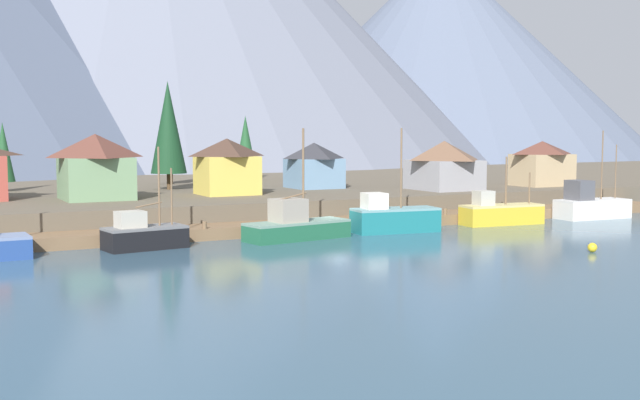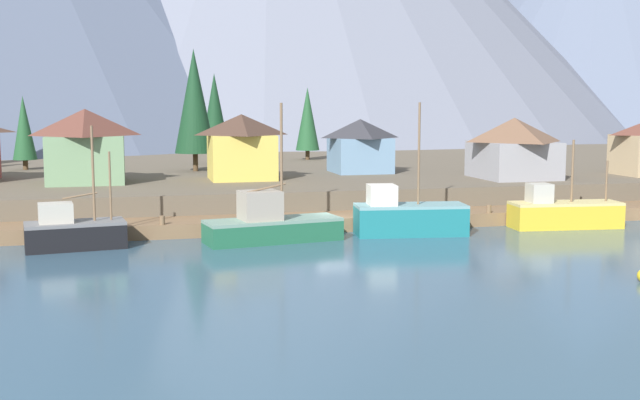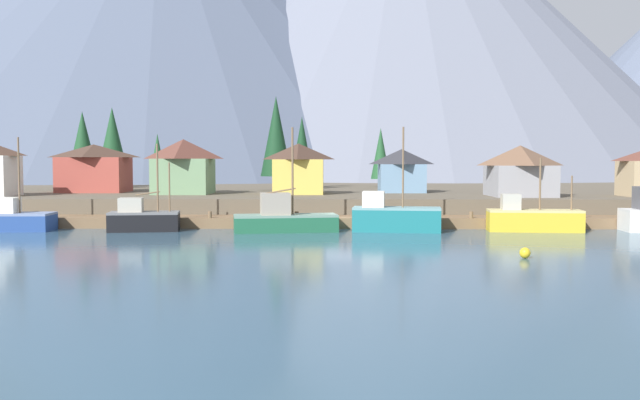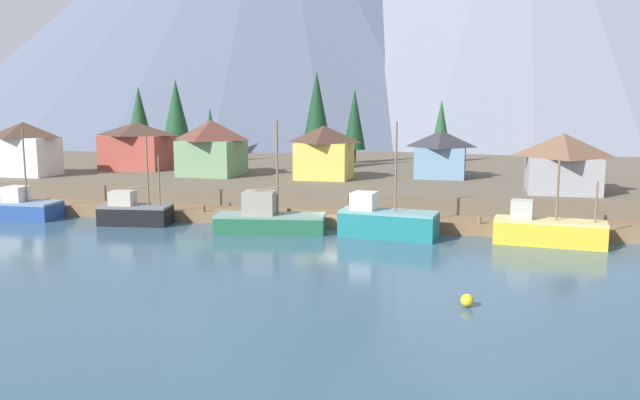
{
  "view_description": "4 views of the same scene",
  "coord_description": "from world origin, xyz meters",
  "views": [
    {
      "loc": [
        -33.3,
        -61.88,
        8.97
      ],
      "look_at": [
        -0.21,
        2.54,
        2.71
      ],
      "focal_mm": 45.03,
      "sensor_mm": 36.0,
      "label": 1
    },
    {
      "loc": [
        -14.0,
        -53.2,
        9.2
      ],
      "look_at": [
        -0.31,
        3.09,
        1.99
      ],
      "focal_mm": 44.0,
      "sensor_mm": 36.0,
      "label": 2
    },
    {
      "loc": [
        -1.03,
        -62.82,
        6.26
      ],
      "look_at": [
        -1.9,
        3.86,
        2.45
      ],
      "focal_mm": 38.68,
      "sensor_mm": 36.0,
      "label": 3
    },
    {
      "loc": [
        12.1,
        -52.99,
        10.82
      ],
      "look_at": [
        -1.83,
        2.58,
        2.08
      ],
      "focal_mm": 36.61,
      "sensor_mm": 36.0,
      "label": 4
    }
  ],
  "objects": [
    {
      "name": "conifer_back_left",
      "position": [
        -24.23,
        30.16,
        6.69
      ],
      "size": [
        2.34,
        2.34,
        7.41
      ],
      "color": "#4C3823",
      "rests_on": "shoreline_bank"
    },
    {
      "name": "dock",
      "position": [
        0.0,
        1.99,
        0.5
      ],
      "size": [
        80.0,
        4.0,
        1.6
      ],
      "color": "brown",
      "rests_on": "ground_plane"
    },
    {
      "name": "shoreline_bank",
      "position": [
        0.0,
        32.0,
        1.25
      ],
      "size": [
        400.0,
        56.0,
        2.5
      ],
      "primitive_type": "cube",
      "color": "brown",
      "rests_on": "ground_plane"
    },
    {
      "name": "conifer_back_right",
      "position": [
        6.44,
        37.03,
        7.28
      ],
      "size": [
        2.8,
        2.8,
        8.48
      ],
      "color": "#4C3823",
      "rests_on": "shoreline_bank"
    },
    {
      "name": "fishing_boat_black",
      "position": [
        -17.63,
        -1.95,
        1.07
      ],
      "size": [
        6.42,
        3.57,
        7.76
      ],
      "rotation": [
        0.0,
        0.0,
        0.14
      ],
      "color": "black",
      "rests_on": "ground_plane"
    },
    {
      "name": "house_blue",
      "position": [
        7.6,
        19.24,
        5.12
      ],
      "size": [
        5.54,
        5.67,
        5.13
      ],
      "color": "#6689A8",
      "rests_on": "shoreline_bank"
    },
    {
      "name": "fishing_boat_yellow",
      "position": [
        17.03,
        -1.77,
        1.11
      ],
      "size": [
        8.3,
        3.3,
        6.5
      ],
      "rotation": [
        0.0,
        0.0,
        -0.09
      ],
      "color": "gold",
      "rests_on": "ground_plane"
    },
    {
      "name": "house_red",
      "position": [
        -29.11,
        19.1,
        5.41
      ],
      "size": [
        8.04,
        5.95,
        5.71
      ],
      "color": "#9E4238",
      "rests_on": "shoreline_bank"
    },
    {
      "name": "conifer_near_left",
      "position": [
        -4.81,
        33.53,
        8.34
      ],
      "size": [
        3.01,
        3.01,
        9.91
      ],
      "color": "#4C3823",
      "rests_on": "shoreline_bank"
    },
    {
      "name": "fishing_boat_blue",
      "position": [
        -29.17,
        -1.87,
        1.01
      ],
      "size": [
        6.58,
        3.41,
        8.35
      ],
      "rotation": [
        0.0,
        0.0,
        0.04
      ],
      "color": "navy",
      "rests_on": "ground_plane"
    },
    {
      "name": "house_yellow",
      "position": [
        -4.47,
        14.96,
        5.41
      ],
      "size": [
        5.85,
        5.37,
        5.7
      ],
      "color": "gold",
      "rests_on": "shoreline_bank"
    },
    {
      "name": "conifer_mid_right",
      "position": [
        -33.44,
        27.55,
        8.14
      ],
      "size": [
        4.17,
        4.17,
        10.24
      ],
      "color": "#4C3823",
      "rests_on": "shoreline_bank"
    },
    {
      "name": "fishing_boat_green",
      "position": [
        -5.04,
        -2.41,
        1.15
      ],
      "size": [
        9.41,
        4.42,
        9.19
      ],
      "rotation": [
        0.0,
        0.0,
        0.16
      ],
      "color": "#1E5B3D",
      "rests_on": "ground_plane"
    },
    {
      "name": "conifer_near_right",
      "position": [
        -32.25,
        36.23,
        9.13
      ],
      "size": [
        4.36,
        4.36,
        11.47
      ],
      "color": "#4C3823",
      "rests_on": "shoreline_bank"
    },
    {
      "name": "mountain_central_peak",
      "position": [
        19.79,
        133.07,
        43.66
      ],
      "size": [
        168.4,
        168.4,
        87.32
      ],
      "primitive_type": "cone",
      "color": "slate",
      "rests_on": "ground_plane"
    },
    {
      "name": "ground_plane",
      "position": [
        0.0,
        20.0,
        -0.5
      ],
      "size": [
        400.0,
        400.0,
        1.0
      ],
      "primitive_type": "cube",
      "color": "#335166"
    },
    {
      "name": "house_grey",
      "position": [
        19.23,
        10.41,
        5.25
      ],
      "size": [
        6.55,
        7.34,
        5.38
      ],
      "color": "gray",
      "rests_on": "shoreline_bank"
    },
    {
      "name": "mountain_west_peak",
      "position": [
        -48.17,
        134.83,
        43.56
      ],
      "size": [
        190.83,
        190.83,
        87.12
      ],
      "primitive_type": "cone",
      "color": "#4C566B",
      "rests_on": "ground_plane"
    },
    {
      "name": "channel_buoy",
      "position": [
        11.56,
        -18.76,
        0.35
      ],
      "size": [
        0.7,
        0.7,
        0.7
      ],
      "primitive_type": "sphere",
      "color": "gold",
      "rests_on": "ground_plane"
    },
    {
      "name": "conifer_mid_left",
      "position": [
        -7.73,
        24.46,
        9.33
      ],
      "size": [
        3.96,
        3.96,
        11.9
      ],
      "color": "#4C3823",
      "rests_on": "shoreline_bank"
    },
    {
      "name": "fishing_boat_teal",
      "position": [
        4.77,
        -2.01,
        1.27
      ],
      "size": [
        7.98,
        3.77,
        9.22
      ],
      "rotation": [
        0.0,
        0.0,
        -0.12
      ],
      "color": "#196B70",
      "rests_on": "ground_plane"
    },
    {
      "name": "house_green",
      "position": [
        -17.56,
        15.21,
        5.67
      ],
      "size": [
        6.49,
        6.8,
        6.19
      ],
      "color": "#6B8E66",
      "rests_on": "shoreline_bank"
    }
  ]
}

